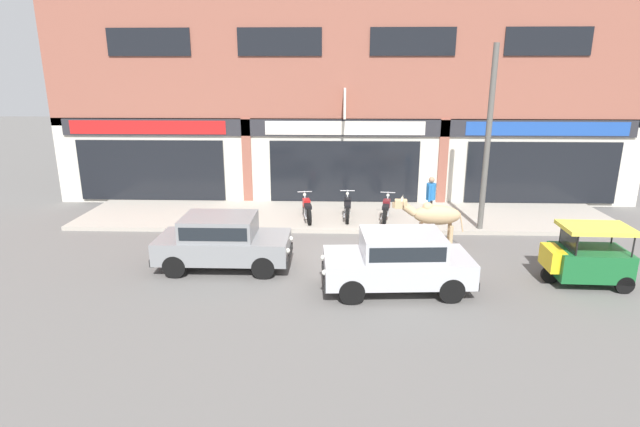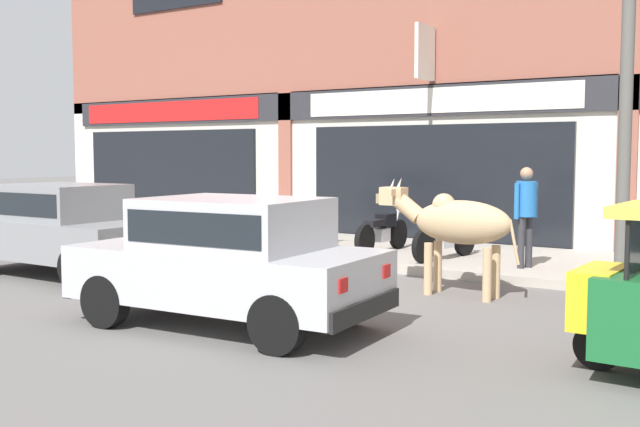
{
  "view_description": "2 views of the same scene",
  "coord_description": "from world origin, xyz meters",
  "px_view_note": "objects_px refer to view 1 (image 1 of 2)",
  "views": [
    {
      "loc": [
        -0.3,
        -13.4,
        5.16
      ],
      "look_at": [
        -0.79,
        1.0,
        1.03
      ],
      "focal_mm": 28.0,
      "sensor_mm": 36.0,
      "label": 1
    },
    {
      "loc": [
        6.64,
        -8.53,
        1.96
      ],
      "look_at": [
        0.38,
        1.0,
        1.04
      ],
      "focal_mm": 42.0,
      "sensor_mm": 36.0,
      "label": 2
    }
  ],
  "objects_px": {
    "car_1": "(399,259)",
    "pedestrian": "(431,195)",
    "utility_pole": "(488,140)",
    "motorcycle_1": "(347,208)",
    "cow": "(433,215)",
    "motorcycle_2": "(386,210)",
    "auto_rickshaw": "(586,259)",
    "car_0": "(222,239)",
    "motorcycle_0": "(307,209)"
  },
  "relations": [
    {
      "from": "car_1",
      "to": "motorcycle_0",
      "type": "relative_size",
      "value": 2.05
    },
    {
      "from": "auto_rickshaw",
      "to": "car_1",
      "type": "bearing_deg",
      "value": -173.59
    },
    {
      "from": "motorcycle_0",
      "to": "pedestrian",
      "type": "bearing_deg",
      "value": -3.09
    },
    {
      "from": "cow",
      "to": "motorcycle_1",
      "type": "height_order",
      "value": "cow"
    },
    {
      "from": "cow",
      "to": "motorcycle_1",
      "type": "relative_size",
      "value": 1.19
    },
    {
      "from": "motorcycle_0",
      "to": "pedestrian",
      "type": "height_order",
      "value": "pedestrian"
    },
    {
      "from": "car_0",
      "to": "auto_rickshaw",
      "type": "height_order",
      "value": "auto_rickshaw"
    },
    {
      "from": "cow",
      "to": "motorcycle_0",
      "type": "height_order",
      "value": "cow"
    },
    {
      "from": "motorcycle_0",
      "to": "car_0",
      "type": "bearing_deg",
      "value": -116.0
    },
    {
      "from": "motorcycle_2",
      "to": "cow",
      "type": "bearing_deg",
      "value": -63.23
    },
    {
      "from": "cow",
      "to": "car_0",
      "type": "distance_m",
      "value": 6.24
    },
    {
      "from": "car_0",
      "to": "utility_pole",
      "type": "distance_m",
      "value": 8.78
    },
    {
      "from": "cow",
      "to": "pedestrian",
      "type": "height_order",
      "value": "pedestrian"
    },
    {
      "from": "cow",
      "to": "motorcycle_2",
      "type": "xyz_separation_m",
      "value": [
        -1.17,
        2.33,
        -0.48
      ]
    },
    {
      "from": "car_1",
      "to": "pedestrian",
      "type": "distance_m",
      "value": 5.51
    },
    {
      "from": "motorcycle_2",
      "to": "motorcycle_0",
      "type": "bearing_deg",
      "value": 179.84
    },
    {
      "from": "car_1",
      "to": "utility_pole",
      "type": "bearing_deg",
      "value": 54.94
    },
    {
      "from": "motorcycle_1",
      "to": "pedestrian",
      "type": "distance_m",
      "value": 2.9
    },
    {
      "from": "auto_rickshaw",
      "to": "motorcycle_2",
      "type": "bearing_deg",
      "value": 132.38
    },
    {
      "from": "utility_pole",
      "to": "car_0",
      "type": "bearing_deg",
      "value": -156.92
    },
    {
      "from": "car_1",
      "to": "motorcycle_0",
      "type": "distance_m",
      "value": 6.03
    },
    {
      "from": "car_1",
      "to": "motorcycle_2",
      "type": "relative_size",
      "value": 2.05
    },
    {
      "from": "car_1",
      "to": "motorcycle_1",
      "type": "distance_m",
      "value": 5.78
    },
    {
      "from": "car_1",
      "to": "pedestrian",
      "type": "relative_size",
      "value": 2.31
    },
    {
      "from": "cow",
      "to": "utility_pole",
      "type": "xyz_separation_m",
      "value": [
        1.85,
        1.5,
        2.05
      ]
    },
    {
      "from": "motorcycle_2",
      "to": "utility_pole",
      "type": "bearing_deg",
      "value": -15.25
    },
    {
      "from": "car_0",
      "to": "motorcycle_0",
      "type": "height_order",
      "value": "car_0"
    },
    {
      "from": "cow",
      "to": "motorcycle_2",
      "type": "height_order",
      "value": "cow"
    },
    {
      "from": "motorcycle_2",
      "to": "utility_pole",
      "type": "distance_m",
      "value": 4.03
    },
    {
      "from": "car_0",
      "to": "car_1",
      "type": "relative_size",
      "value": 0.98
    },
    {
      "from": "motorcycle_0",
      "to": "motorcycle_2",
      "type": "height_order",
      "value": "same"
    },
    {
      "from": "car_0",
      "to": "motorcycle_2",
      "type": "height_order",
      "value": "car_0"
    },
    {
      "from": "motorcycle_1",
      "to": "pedestrian",
      "type": "bearing_deg",
      "value": -8.68
    },
    {
      "from": "car_0",
      "to": "pedestrian",
      "type": "height_order",
      "value": "pedestrian"
    },
    {
      "from": "cow",
      "to": "auto_rickshaw",
      "type": "distance_m",
      "value": 4.23
    },
    {
      "from": "motorcycle_1",
      "to": "pedestrian",
      "type": "xyz_separation_m",
      "value": [
        2.8,
        -0.43,
        0.6
      ]
    },
    {
      "from": "auto_rickshaw",
      "to": "motorcycle_2",
      "type": "relative_size",
      "value": 1.12
    },
    {
      "from": "motorcycle_1",
      "to": "cow",
      "type": "bearing_deg",
      "value": -45.24
    },
    {
      "from": "cow",
      "to": "auto_rickshaw",
      "type": "bearing_deg",
      "value": -38.04
    },
    {
      "from": "motorcycle_0",
      "to": "auto_rickshaw",
      "type": "bearing_deg",
      "value": -34.23
    },
    {
      "from": "pedestrian",
      "to": "utility_pole",
      "type": "xyz_separation_m",
      "value": [
        1.56,
        -0.61,
        1.94
      ]
    },
    {
      "from": "car_1",
      "to": "auto_rickshaw",
      "type": "xyz_separation_m",
      "value": [
        4.72,
        0.53,
        -0.15
      ]
    },
    {
      "from": "car_0",
      "to": "motorcycle_2",
      "type": "relative_size",
      "value": 2.01
    },
    {
      "from": "cow",
      "to": "motorcycle_1",
      "type": "bearing_deg",
      "value": 134.76
    },
    {
      "from": "cow",
      "to": "motorcycle_0",
      "type": "distance_m",
      "value": 4.6
    },
    {
      "from": "motorcycle_1",
      "to": "motorcycle_2",
      "type": "bearing_deg",
      "value": -8.84
    },
    {
      "from": "motorcycle_2",
      "to": "utility_pole",
      "type": "height_order",
      "value": "utility_pole"
    },
    {
      "from": "car_0",
      "to": "utility_pole",
      "type": "bearing_deg",
      "value": 23.08
    },
    {
      "from": "auto_rickshaw",
      "to": "pedestrian",
      "type": "height_order",
      "value": "pedestrian"
    },
    {
      "from": "car_1",
      "to": "cow",
      "type": "bearing_deg",
      "value": 65.96
    }
  ]
}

